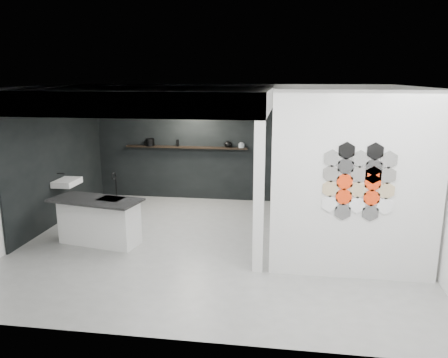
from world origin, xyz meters
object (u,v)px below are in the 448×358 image
kitchen_island (99,220)px  utensil_cup (146,144)px  stockpot (150,142)px  glass_bowl (241,146)px  wall_basin (67,182)px  kettle (228,144)px  bottle_dark (177,143)px  glass_vase (241,145)px  partition_panel (355,187)px

kitchen_island → utensil_cup: (-0.11, 3.12, 0.93)m
stockpot → glass_bowl: stockpot is taller
wall_basin → kettle: bearing=34.0°
kitchen_island → stockpot: 3.27m
wall_basin → bottle_dark: bearing=48.5°
stockpot → kettle: size_ratio=1.17×
stockpot → kettle: bearing=0.0°
kettle → glass_vase: kettle is taller
kettle → glass_bowl: bearing=-24.6°
bottle_dark → partition_panel: bearing=-46.7°
stockpot → utensil_cup: size_ratio=2.15×
kitchen_island → glass_bowl: bearing=65.0°
stockpot → bottle_dark: 0.69m
glass_vase → wall_basin: bearing=-148.7°
kitchen_island → partition_panel: bearing=1.1°
partition_panel → kettle: (-2.40, 3.87, -0.00)m
partition_panel → kettle: partition_panel is taller
partition_panel → utensil_cup: size_ratio=28.28×
kettle → utensil_cup: size_ratio=1.83×
wall_basin → kettle: size_ratio=3.31×
kitchen_island → kettle: bearing=69.1°
glass_bowl → bottle_dark: bottle_dark is taller
partition_panel → wall_basin: (-5.46, 1.80, -0.55)m
wall_basin → kettle: (3.07, 2.07, 0.55)m
glass_vase → utensil_cup: glass_vase is taller
bottle_dark → kettle: bearing=0.0°
wall_basin → glass_bowl: (3.39, 2.07, 0.52)m
wall_basin → glass_bowl: size_ratio=4.24×
wall_basin → glass_vase: bearing=31.3°
stockpot → glass_bowl: bearing=0.0°
wall_basin → glass_vase: glass_vase is taller
stockpot → wall_basin: bearing=-118.8°
partition_panel → glass_bowl: partition_panel is taller
kitchen_island → glass_vase: (2.25, 3.12, 0.94)m
wall_basin → glass_bowl: glass_bowl is taller
glass_bowl → bottle_dark: size_ratio=0.89×
partition_panel → glass_vase: size_ratio=22.24×
partition_panel → kitchen_island: 4.49m
wall_basin → kitchen_island: kitchen_island is taller
stockpot → utensil_cup: (-0.11, 0.00, -0.04)m
partition_panel → wall_basin: partition_panel is taller
partition_panel → stockpot: bearing=138.2°
kettle → bottle_dark: bearing=155.4°
bottle_dark → utensil_cup: (-0.80, 0.00, -0.03)m
kitchen_island → stockpot: stockpot is taller
bottle_dark → wall_basin: bearing=-131.5°
wall_basin → kitchen_island: size_ratio=0.35×
glass_vase → bottle_dark: bottle_dark is taller
glass_bowl → glass_vase: bearing=0.0°
wall_basin → utensil_cup: 2.36m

